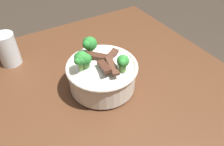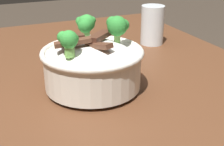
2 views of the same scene
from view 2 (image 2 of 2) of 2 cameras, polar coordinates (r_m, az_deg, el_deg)
dining_table at (r=0.77m, az=-15.69°, el=-8.71°), size 1.18×1.04×0.76m
rice_bowl at (r=0.66m, az=-3.59°, el=2.12°), size 0.22×0.22×0.15m
drinking_glass at (r=0.97m, az=7.40°, el=8.29°), size 0.07×0.07×0.12m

